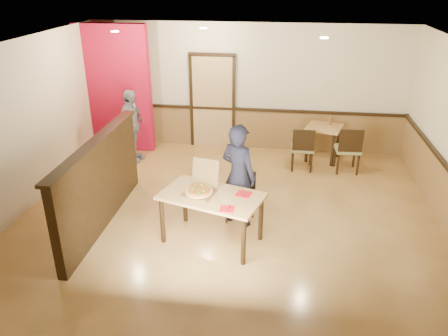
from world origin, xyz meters
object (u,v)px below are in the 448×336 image
Objects in this scene: main_table at (212,201)px; diner_chair at (241,194)px; side_chair_left at (303,147)px; passerby at (131,126)px; pizza_box at (200,189)px; side_table at (323,134)px; side_chair_right at (348,148)px; condiment at (330,121)px; diner at (238,176)px.

diner_chair reaches higher than main_table.
side_chair_left reaches higher than diner_chair.
pizza_box is at bearing -134.51° from passerby.
side_table is at bearing -71.62° from passerby.
passerby reaches higher than diner_chair.
side_chair_right is 6.34× the size of condiment.
diner_chair is 0.53× the size of passerby.
main_table is at bearing -118.29° from side_table.
diner is 3.37m from passerby.
main_table is at bearing -118.92° from condiment.
diner is at bearing 64.16° from side_chair_left.
condiment is (0.13, 0.14, 0.25)m from side_table.
diner_chair is 0.95× the size of side_table.
side_chair_left is 1.58× the size of pizza_box.
condiment is (1.65, 3.02, -0.02)m from diner.
passerby is (-4.05, -0.64, 0.20)m from side_table.
diner_chair is at bearing -75.16° from diner.
diner reaches higher than passerby.
side_chair_left is at bearing -127.18° from condiment.
main_table is 1.79× the size of side_chair_left.
main_table is at bearing 63.25° from side_chair_left.
pizza_box is 4.16m from condiment.
side_chair_right is (1.94, 2.11, 0.08)m from diner_chair.
diner_chair is at bearing 63.83° from pizza_box.
diner_chair is 1.42× the size of pizza_box.
diner reaches higher than side_chair_left.
passerby is at bearing -3.52° from side_chair_right.
pizza_box reaches higher than diner_chair.
passerby is 10.16× the size of condiment.
diner is 3.44m from condiment.
diner reaches higher than pizza_box.
side_chair_right is 3.01m from diner.
pizza_box is at bearing -121.38° from condiment.
passerby is 3.42m from pizza_box.
side_chair_right is 0.58× the size of diner.
diner is 2.91× the size of pizza_box.
side_table is 5.66× the size of condiment.
side_chair_left is 0.77m from side_table.
side_chair_left is at bearing -3.93° from side_chair_right.
diner_chair is 0.49× the size of diner.
passerby is (-2.19, 2.82, 0.10)m from main_table.
diner is (-1.98, -2.25, 0.32)m from side_chair_right.
diner is (0.33, 0.58, 0.17)m from main_table.
side_chair_right reaches higher than condiment.
side_chair_left is 5.99× the size of condiment.
condiment is at bearing -69.96° from passerby.
passerby is 4.25m from condiment.
pizza_box is at bearing -115.89° from diner_chair.
diner_chair is 3.12m from side_table.
pizza_box reaches higher than side_table.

